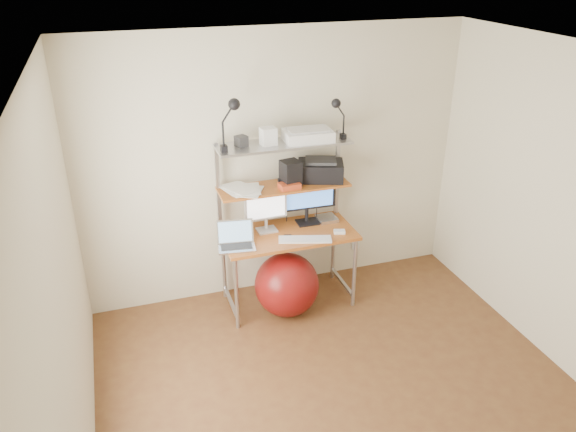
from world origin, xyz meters
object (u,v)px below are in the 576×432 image
Objects in this scene: exercise_ball at (287,285)px; monitor_black at (307,195)px; laptop at (236,241)px; monitor_silver at (266,207)px; printer at (321,170)px.

monitor_black is at bearing 46.43° from exercise_ball.
monitor_silver is at bearing 39.59° from laptop.
monitor_black is 0.84m from exercise_ball.
printer is at bearing 3.06° from monitor_silver.
printer is at bearing 24.54° from laptop.
laptop is (-0.33, -0.20, -0.19)m from monitor_silver.
monitor_silver is at bearing 111.00° from exercise_ball.
monitor_black is 1.59× the size of laptop.
monitor_black is at bearing -152.87° from printer.
monitor_black is at bearing 26.11° from laptop.
monitor_silver is 0.80× the size of monitor_black.
monitor_black is 0.26m from printer.
exercise_ball is (0.11, -0.28, -0.68)m from monitor_silver.
monitor_black reaches higher than monitor_silver.
printer is (0.87, 0.26, 0.46)m from laptop.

